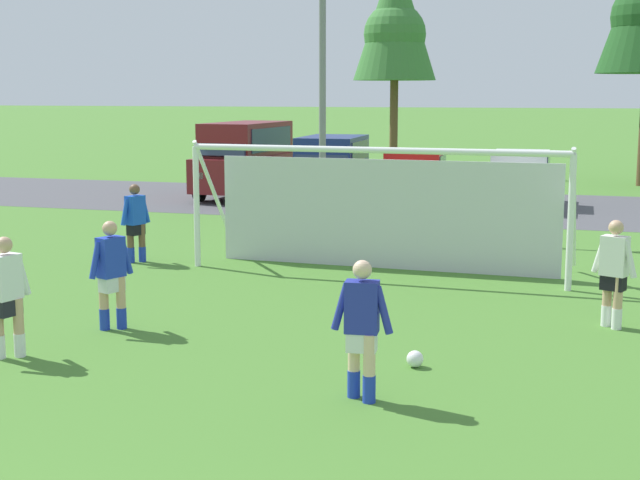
{
  "coord_description": "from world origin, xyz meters",
  "views": [
    {
      "loc": [
        4.63,
        -3.56,
        3.5
      ],
      "look_at": [
        0.84,
        9.02,
        1.36
      ],
      "focal_mm": 50.93,
      "sensor_mm": 36.0,
      "label": 1
    }
  ],
  "objects": [
    {
      "name": "parked_car_slot_center",
      "position": [
        2.49,
        25.02,
        0.88
      ],
      "size": [
        2.07,
        4.22,
        1.72
      ],
      "color": "silver",
      "rests_on": "ground"
    },
    {
      "name": "soccer_ball",
      "position": [
        2.55,
        7.6,
        0.11
      ],
      "size": [
        0.22,
        0.22,
        0.22
      ],
      "color": "white",
      "rests_on": "ground"
    },
    {
      "name": "player_midfield_center",
      "position": [
        -2.14,
        8.19,
        0.82
      ],
      "size": [
        0.43,
        0.68,
        1.64
      ],
      "color": "tan",
      "rests_on": "ground"
    },
    {
      "name": "ground_plane",
      "position": [
        0.0,
        15.0,
        0.0
      ],
      "size": [
        400.0,
        400.0,
        0.0
      ],
      "primitive_type": "plane",
      "color": "#477A2D"
    },
    {
      "name": "player_defender_far",
      "position": [
        2.19,
        6.19,
        0.82
      ],
      "size": [
        0.74,
        0.28,
        1.64
      ],
      "color": "beige",
      "rests_on": "ground"
    },
    {
      "name": "player_winger_left",
      "position": [
        -4.42,
        13.18,
        0.82
      ],
      "size": [
        0.38,
        0.7,
        1.64
      ],
      "color": "brown",
      "rests_on": "ground"
    },
    {
      "name": "player_trailing_back",
      "position": [
        -2.72,
        6.47,
        0.82
      ],
      "size": [
        0.35,
        0.71,
        1.64
      ],
      "color": "tan",
      "rests_on": "ground"
    },
    {
      "name": "parking_lot_strip",
      "position": [
        0.0,
        24.73,
        0.0
      ],
      "size": [
        52.0,
        8.4,
        0.01
      ],
      "primitive_type": "cube",
      "color": "#4C4C51",
      "rests_on": "ground"
    },
    {
      "name": "parked_car_slot_left",
      "position": [
        -3.17,
        23.6,
        1.11
      ],
      "size": [
        2.33,
        4.7,
        2.16
      ],
      "color": "navy",
      "rests_on": "ground"
    },
    {
      "name": "player_winger_right",
      "position": [
        5.01,
        10.44,
        0.82
      ],
      "size": [
        0.68,
        0.44,
        1.64
      ],
      "color": "tan",
      "rests_on": "ground"
    },
    {
      "name": "tree_left_edge",
      "position": [
        -3.94,
        36.27,
        6.67
      ],
      "size": [
        3.64,
        3.64,
        9.72
      ],
      "color": "brown",
      "rests_on": "ground"
    },
    {
      "name": "street_lamp",
      "position": [
        -2.03,
        19.33,
        4.08
      ],
      "size": [
        2.0,
        0.32,
        7.88
      ],
      "color": "slate",
      "rests_on": "ground"
    },
    {
      "name": "parked_car_slot_center_left",
      "position": [
        -0.6,
        23.88,
        0.88
      ],
      "size": [
        2.24,
        4.31,
        1.72
      ],
      "color": "red",
      "rests_on": "ground"
    },
    {
      "name": "soccer_goal",
      "position": [
        0.67,
        13.83,
        1.29
      ],
      "size": [
        7.47,
        2.16,
        2.57
      ],
      "color": "white",
      "rests_on": "ground"
    },
    {
      "name": "parked_car_slot_far_left",
      "position": [
        -6.61,
        25.04,
        1.34
      ],
      "size": [
        2.3,
        4.85,
        2.52
      ],
      "color": "maroon",
      "rests_on": "ground"
    }
  ]
}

